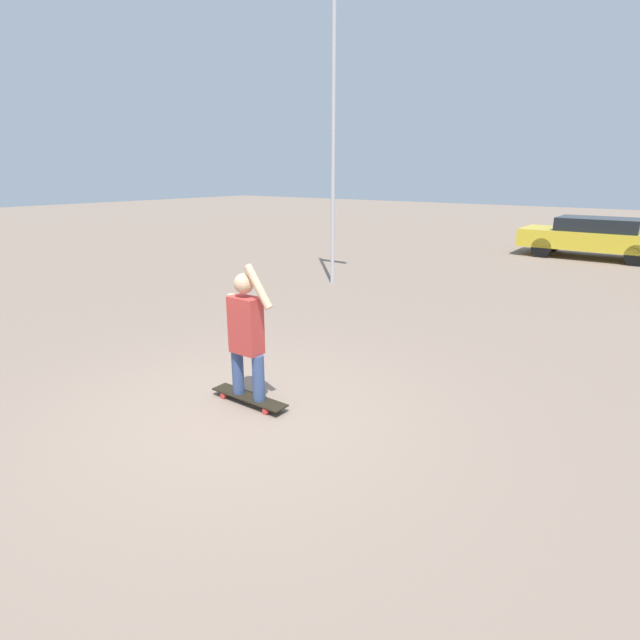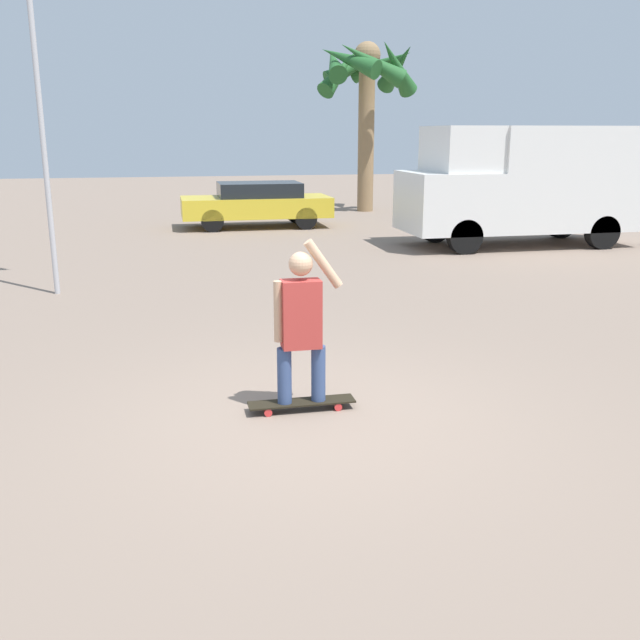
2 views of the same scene
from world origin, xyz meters
The scene contains 7 objects.
ground_plane centered at (0.00, 0.00, 0.00)m, with size 80.00×80.00×0.00m, color gray.
skateboard centered at (-0.10, 0.23, 0.08)m, with size 1.05×0.23×0.09m.
person_skateboarder centered at (-0.10, 0.23, 0.93)m, with size 0.67×0.23×1.61m.
camper_van centered at (7.11, 9.62, 1.53)m, with size 5.58×2.14×2.81m.
parked_car_yellow centered at (1.29, 14.39, 0.69)m, with size 4.24×1.79×1.28m.
palm_tree_near_van centered at (5.53, 18.03, 4.49)m, with size 3.65×3.64×5.68m.
flagpole centered at (-3.09, 6.29, 4.44)m, with size 1.02×0.12×7.73m.
Camera 2 is at (-1.31, -6.23, 2.65)m, focal length 40.00 mm.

